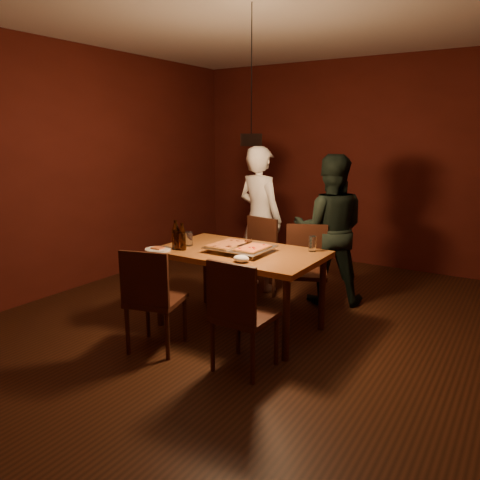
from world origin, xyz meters
The scene contains 19 objects.
room_shell centered at (0.00, 0.00, 1.40)m, with size 6.00×6.00×6.00m.
dining_table centered at (-0.20, 0.14, 0.68)m, with size 1.50×0.90×0.75m.
chair_far_left centered at (-0.51, 0.96, 0.54)m, with size 0.49×0.49×0.49m.
chair_far_right centered at (0.15, 0.86, 0.54)m, with size 0.55×0.55×0.49m.
chair_near_left centered at (-0.54, -0.70, 0.54)m, with size 0.52×0.52×0.49m.
chair_near_right centered at (0.26, -0.60, 0.54)m, with size 0.42×0.42×0.49m.
pizza_tray centered at (-0.17, 0.10, 0.77)m, with size 0.55×0.45×0.05m, color silver.
pizza_meat centered at (-0.30, 0.10, 0.81)m, with size 0.25×0.40×0.02m, color maroon.
pizza_cheese centered at (-0.03, 0.09, 0.81)m, with size 0.21×0.34×0.02m, color gold.
spatula centered at (-0.16, 0.11, 0.81)m, with size 0.09×0.24×0.04m, color silver, non-canonical shape.
beer_bottle_a centered at (-0.73, -0.13, 0.89)m, with size 0.07×0.07×0.27m.
beer_bottle_b centered at (-0.66, -0.13, 0.88)m, with size 0.07×0.07×0.25m.
water_glass_left centered at (-0.72, 0.04, 0.82)m, with size 0.08×0.08×0.13m, color silver.
water_glass_right centered at (0.38, 0.47, 0.82)m, with size 0.07×0.07×0.14m, color silver.
plate_slice centered at (-0.84, -0.26, 0.76)m, with size 0.24×0.24×0.03m.
napkin centered at (0.02, -0.19, 0.78)m, with size 0.14×0.11×0.06m, color white.
diner_white centered at (-0.63, 1.26, 0.84)m, with size 0.61×0.40×1.68m, color silver.
diner_dark centered at (0.23, 1.26, 0.80)m, with size 0.78×0.61×1.60m, color black.
pendant_lamp centered at (0.00, 0.00, 1.76)m, with size 0.18×0.18×1.10m.
Camera 1 is at (2.03, -3.39, 1.79)m, focal length 35.00 mm.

